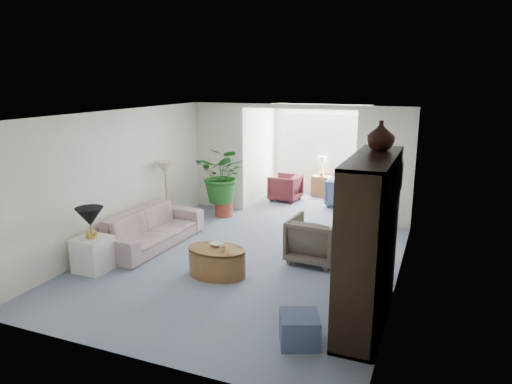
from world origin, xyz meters
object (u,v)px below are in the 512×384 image
at_px(coffee_table, 217,262).
at_px(sunroom_chair_maroon, 285,188).
at_px(plant_pot, 224,209).
at_px(end_table, 93,254).
at_px(side_table_dark, 359,244).
at_px(sunroom_table, 321,186).
at_px(floor_lamp, 165,168).
at_px(coffee_bowl, 217,244).
at_px(ottoman, 299,329).
at_px(wingback_chair, 315,240).
at_px(sofa, 152,228).
at_px(cabinet_urn, 381,135).
at_px(sunroom_chair_blue, 344,193).
at_px(entertainment_cabinet, 369,241).
at_px(table_lamp, 90,217).
at_px(coffee_cup, 222,249).
at_px(framed_picture, 400,177).

height_order(coffee_table, sunroom_chair_maroon, sunroom_chair_maroon).
bearing_deg(plant_pot, end_table, -99.50).
xyz_separation_m(side_table_dark, sunroom_table, (-1.72, 4.14, -0.02)).
bearing_deg(sunroom_chair_maroon, floor_lamp, -23.85).
relative_size(coffee_bowl, ottoman, 0.43).
height_order(coffee_table, wingback_chair, wingback_chair).
distance_m(sofa, ottoman, 4.13).
height_order(cabinet_urn, sunroom_table, cabinet_urn).
bearing_deg(sunroom_chair_blue, entertainment_cabinet, -160.68).
bearing_deg(sofa, entertainment_cabinet, -105.14).
height_order(table_lamp, entertainment_cabinet, entertainment_cabinet).
xyz_separation_m(plant_pot, sunroom_table, (1.61, 2.58, 0.12)).
bearing_deg(sunroom_table, table_lamp, -109.68).
height_order(coffee_cup, entertainment_cabinet, entertainment_cabinet).
height_order(table_lamp, sunroom_chair_maroon, table_lamp).
xyz_separation_m(end_table, coffee_cup, (2.09, 0.49, 0.22)).
bearing_deg(coffee_cup, framed_picture, 14.00).
relative_size(ottoman, sunroom_chair_maroon, 0.62).
xyz_separation_m(wingback_chair, cabinet_urn, (1.12, -1.19, 1.95)).
height_order(coffee_bowl, sunroom_table, sunroom_table).
bearing_deg(sunroom_table, side_table_dark, -67.46).
xyz_separation_m(table_lamp, coffee_bowl, (1.89, 0.69, -0.44)).
bearing_deg(side_table_dark, floor_lamp, 174.19).
distance_m(sofa, sunroom_chair_blue, 4.91).
bearing_deg(framed_picture, end_table, -166.37).
height_order(end_table, cabinet_urn, cabinet_urn).
relative_size(sofa, coffee_bowl, 11.65).
bearing_deg(floor_lamp, side_table_dark, -5.81).
distance_m(coffee_cup, sunroom_chair_blue, 5.01).
bearing_deg(ottoman, coffee_bowl, 140.76).
height_order(sofa, entertainment_cabinet, entertainment_cabinet).
bearing_deg(wingback_chair, floor_lamp, -7.31).
bearing_deg(sunroom_chair_blue, cabinet_urn, -159.27).
bearing_deg(sofa, cabinet_urn, -98.65).
height_order(end_table, sunroom_chair_blue, sunroom_chair_blue).
distance_m(coffee_cup, sunroom_chair_maroon, 4.97).
distance_m(sofa, coffee_bowl, 1.82).
distance_m(table_lamp, ottoman, 3.88).
height_order(floor_lamp, plant_pot, floor_lamp).
distance_m(table_lamp, sunroom_chair_blue, 6.20).
xyz_separation_m(floor_lamp, sunroom_chair_blue, (3.13, 2.97, -0.91)).
distance_m(sofa, plant_pot, 2.28).
bearing_deg(end_table, framed_picture, 13.63).
distance_m(end_table, coffee_bowl, 2.02).
height_order(coffee_bowl, coffee_cup, coffee_cup).
distance_m(coffee_cup, entertainment_cabinet, 2.37).
bearing_deg(coffee_cup, entertainment_cabinet, -11.18).
height_order(framed_picture, sunroom_table, framed_picture).
xyz_separation_m(coffee_table, plant_pot, (-1.34, 3.00, -0.07)).
distance_m(coffee_table, coffee_bowl, 0.27).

